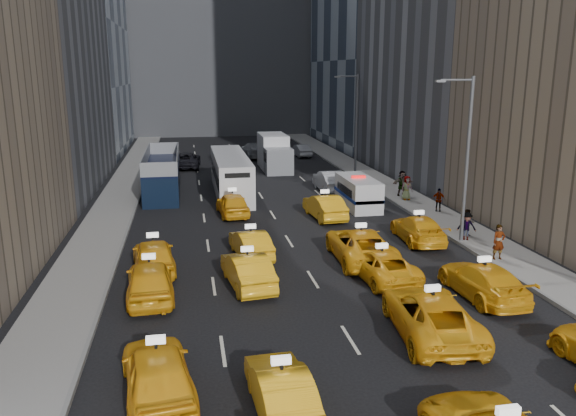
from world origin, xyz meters
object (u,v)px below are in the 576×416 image
Objects in this scene: double_decker at (163,173)px; box_truck at (274,153)px; nypd_van at (358,193)px; pedestrian_0 at (499,242)px; city_bus at (231,175)px.

double_decker is 1.54× the size of box_truck.
nypd_van is 16.53m from box_truck.
box_truck is 4.12× the size of pedestrian_0.
double_decker reaches higher than pedestrian_0.
pedestrian_0 is at bearing -57.26° from double_decker.
nypd_van is at bearing -36.31° from double_decker.
city_bus is (5.17, -1.28, -0.10)m from double_decker.
city_bus reaches higher than nypd_van.
nypd_van is 10.30m from city_bus.
double_decker is 13.50m from box_truck.
double_decker is 25.96m from pedestrian_0.
nypd_van is at bearing -80.48° from box_truck.
box_truck is (-3.34, 16.17, 0.62)m from nypd_van.
double_decker is (-13.52, 7.30, 0.58)m from nypd_van.
city_bus is (-8.35, 6.02, 0.49)m from nypd_van.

